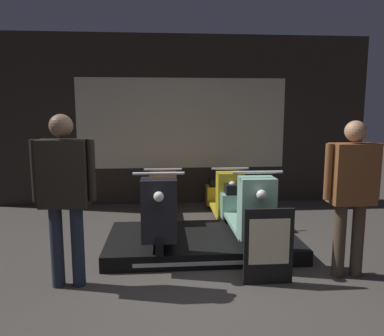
% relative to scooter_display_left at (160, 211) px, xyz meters
% --- Properties ---
extents(ground_plane, '(30.00, 30.00, 0.00)m').
position_rel_scooter_display_left_xyz_m(ground_plane, '(0.42, -1.10, -0.55)').
color(ground_plane, '#423D38').
extents(shop_wall_back, '(7.19, 0.09, 3.20)m').
position_rel_scooter_display_left_xyz_m(shop_wall_back, '(0.42, 2.60, 1.05)').
color(shop_wall_back, '#28231E').
rests_on(shop_wall_back, ground_plane).
extents(display_platform, '(2.43, 1.36, 0.19)m').
position_rel_scooter_display_left_xyz_m(display_platform, '(0.55, 0.07, -0.45)').
color(display_platform, black).
rests_on(display_platform, ground_plane).
extents(scooter_display_left, '(0.56, 1.69, 0.95)m').
position_rel_scooter_display_left_xyz_m(scooter_display_left, '(0.00, 0.00, 0.00)').
color(scooter_display_left, black).
rests_on(scooter_display_left, display_platform).
extents(scooter_display_right, '(0.56, 1.69, 0.95)m').
position_rel_scooter_display_left_xyz_m(scooter_display_right, '(1.10, 0.00, 0.00)').
color(scooter_display_right, black).
rests_on(scooter_display_right, display_platform).
extents(scooter_backrow_0, '(0.56, 1.69, 0.95)m').
position_rel_scooter_display_left_xyz_m(scooter_backrow_0, '(0.05, 1.47, -0.19)').
color(scooter_backrow_0, black).
rests_on(scooter_backrow_0, ground_plane).
extents(scooter_backrow_1, '(0.56, 1.69, 0.95)m').
position_rel_scooter_display_left_xyz_m(scooter_backrow_1, '(1.06, 1.47, -0.19)').
color(scooter_backrow_1, black).
rests_on(scooter_backrow_1, ground_plane).
extents(person_left_browsing, '(0.62, 0.26, 1.76)m').
position_rel_scooter_display_left_xyz_m(person_left_browsing, '(-0.93, -0.86, 0.51)').
color(person_left_browsing, '#232838').
rests_on(person_left_browsing, ground_plane).
extents(person_right_browsing, '(0.61, 0.25, 1.69)m').
position_rel_scooter_display_left_xyz_m(person_right_browsing, '(2.04, -0.86, 0.46)').
color(person_right_browsing, '#473828').
rests_on(person_right_browsing, ground_plane).
extents(price_sign_board, '(0.52, 0.04, 0.81)m').
position_rel_scooter_display_left_xyz_m(price_sign_board, '(1.12, -0.98, -0.14)').
color(price_sign_board, black).
rests_on(price_sign_board, ground_plane).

